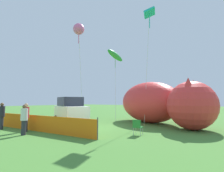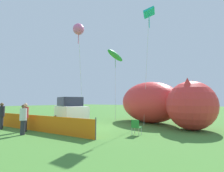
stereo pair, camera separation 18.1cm
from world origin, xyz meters
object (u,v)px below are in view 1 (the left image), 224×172
object	(u,v)px
inflatable_cat	(157,104)
kite_teal_diamond	(149,15)
spectator_in_yellow_shirt	(24,118)
parked_car	(70,111)
spectator_in_green_shirt	(26,116)
folding_chair	(137,126)
spectator_in_black_shirt	(2,115)
kite_pink_octopus	(79,29)
kite_green_fish	(115,56)

from	to	relation	value
inflatable_cat	kite_teal_diamond	bearing A→B (deg)	-69.99
inflatable_cat	spectator_in_yellow_shirt	bearing A→B (deg)	-87.73
parked_car	spectator_in_green_shirt	world-z (taller)	parked_car
kite_teal_diamond	folding_chair	bearing A→B (deg)	-76.51
spectator_in_green_shirt	kite_teal_diamond	distance (m)	11.95
spectator_in_black_shirt	parked_car	bearing A→B (deg)	66.78
spectator_in_green_shirt	folding_chair	bearing A→B (deg)	26.30
spectator_in_green_shirt	spectator_in_yellow_shirt	xyz separation A→B (m)	(0.97, -0.61, -0.03)
parked_car	spectator_in_yellow_shirt	xyz separation A→B (m)	(1.29, -4.42, -0.15)
kite_teal_diamond	kite_pink_octopus	bearing A→B (deg)	-153.57
spectator_in_green_shirt	kite_green_fish	xyz separation A→B (m)	(0.17, 9.43, 5.77)
kite_teal_diamond	kite_green_fish	size ratio (longest dim) A/B	1.27
parked_car	kite_teal_diamond	bearing A→B (deg)	56.03
spectator_in_green_shirt	kite_pink_octopus	world-z (taller)	kite_pink_octopus
parked_car	kite_teal_diamond	xyz separation A→B (m)	(5.39, 3.49, 7.86)
spectator_in_green_shirt	spectator_in_black_shirt	bearing A→B (deg)	-167.24
parked_car	spectator_in_green_shirt	bearing A→B (deg)	-62.08
spectator_in_green_shirt	spectator_in_yellow_shirt	world-z (taller)	spectator_in_green_shirt
kite_green_fish	kite_pink_octopus	size ratio (longest dim) A/B	0.86
kite_green_fish	spectator_in_yellow_shirt	bearing A→B (deg)	-85.46
parked_car	kite_pink_octopus	distance (m)	7.11
parked_car	kite_teal_diamond	distance (m)	10.15
kite_green_fish	kite_pink_octopus	distance (m)	5.06
folding_chair	spectator_in_black_shirt	bearing A→B (deg)	104.92
spectator_in_yellow_shirt	kite_teal_diamond	world-z (taller)	kite_teal_diamond
kite_teal_diamond	spectator_in_yellow_shirt	bearing A→B (deg)	-117.41
spectator_in_black_shirt	spectator_in_green_shirt	bearing A→B (deg)	12.76
inflatable_cat	kite_green_fish	size ratio (longest dim) A/B	1.26
spectator_in_black_shirt	spectator_in_yellow_shirt	distance (m)	3.14
folding_chair	kite_green_fish	xyz separation A→B (m)	(-5.93, 6.42, 6.21)
inflatable_cat	kite_pink_octopus	xyz separation A→B (m)	(-5.56, -3.65, 6.50)
spectator_in_green_shirt	kite_green_fish	size ratio (longest dim) A/B	0.23
kite_teal_diamond	spectator_in_black_shirt	bearing A→B (deg)	-132.87
inflatable_cat	kite_green_fish	xyz separation A→B (m)	(-5.03, 1.18, 5.09)
spectator_in_black_shirt	kite_green_fish	size ratio (longest dim) A/B	0.24
spectator_in_yellow_shirt	parked_car	bearing A→B (deg)	106.27
kite_teal_diamond	spectator_in_green_shirt	bearing A→B (deg)	-124.77
spectator_in_yellow_shirt	inflatable_cat	bearing A→B (deg)	64.45
kite_pink_octopus	spectator_in_green_shirt	bearing A→B (deg)	-85.46
spectator_in_yellow_shirt	kite_pink_octopus	bearing A→B (deg)	104.35
parked_car	inflatable_cat	size ratio (longest dim) A/B	0.45
parked_car	spectator_in_green_shirt	size ratio (longest dim) A/B	2.44
inflatable_cat	spectator_in_green_shirt	distance (m)	9.77
folding_chair	kite_pink_octopus	bearing A→B (deg)	68.14
parked_car	kite_teal_diamond	size ratio (longest dim) A/B	0.45
parked_car	kite_green_fish	distance (m)	7.98
spectator_in_black_shirt	spectator_in_yellow_shirt	size ratio (longest dim) A/B	1.05
parked_car	folding_chair	world-z (taller)	parked_car
spectator_in_green_shirt	kite_green_fish	distance (m)	11.06
kite_pink_octopus	inflatable_cat	bearing A→B (deg)	33.23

